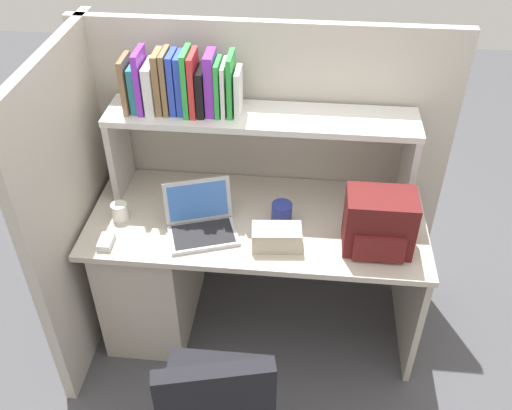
{
  "coord_description": "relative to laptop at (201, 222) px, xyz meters",
  "views": [
    {
      "loc": [
        0.2,
        -2.1,
        2.45
      ],
      "look_at": [
        0.0,
        -0.05,
        0.85
      ],
      "focal_mm": 40.16,
      "sensor_mm": 36.0,
      "label": 1
    }
  ],
  "objects": [
    {
      "name": "tissue_box",
      "position": [
        0.35,
        -0.07,
        -0.0
      ],
      "size": [
        0.23,
        0.14,
        0.1
      ],
      "primitive_type": "cube",
      "rotation": [
        0.0,
        0.0,
        0.09
      ],
      "color": "#BFB299",
      "rests_on": "desk"
    },
    {
      "name": "overhead_hutch",
      "position": [
        0.25,
        0.31,
        0.3
      ],
      "size": [
        1.44,
        0.28,
        0.45
      ],
      "color": "beige",
      "rests_on": "desk"
    },
    {
      "name": "desk",
      "position": [
        -0.14,
        0.11,
        -0.38
      ],
      "size": [
        1.6,
        0.7,
        0.73
      ],
      "color": "beige",
      "rests_on": "ground_plane"
    },
    {
      "name": "cubicle_partition_rear",
      "position": [
        0.25,
        0.49,
        -0.01
      ],
      "size": [
        1.84,
        0.05,
        1.55
      ],
      "primitive_type": "cube",
      "color": "#BCB5A8",
      "rests_on": "ground_plane"
    },
    {
      "name": "cubicle_partition_left",
      "position": [
        -0.6,
        0.06,
        -0.01
      ],
      "size": [
        0.05,
        1.06,
        1.55
      ],
      "primitive_type": "cube",
      "color": "#BCB5A8",
      "rests_on": "ground_plane"
    },
    {
      "name": "snack_canister",
      "position": [
        0.37,
        0.09,
        0.0
      ],
      "size": [
        0.1,
        0.1,
        0.11
      ],
      "primitive_type": "cylinder",
      "color": "navy",
      "rests_on": "desk"
    },
    {
      "name": "reference_books_on_shelf",
      "position": [
        -0.11,
        0.31,
        0.53
      ],
      "size": [
        0.53,
        0.18,
        0.3
      ],
      "color": "olive",
      "rests_on": "overhead_hutch"
    },
    {
      "name": "paper_cup",
      "position": [
        -0.4,
        0.05,
        -0.01
      ],
      "size": [
        0.08,
        0.08,
        0.09
      ],
      "primitive_type": "cylinder",
      "color": "white",
      "rests_on": "desk"
    },
    {
      "name": "ground_plane",
      "position": [
        0.25,
        0.11,
        -0.78
      ],
      "size": [
        8.0,
        8.0,
        0.0
      ],
      "primitive_type": "plane",
      "color": "#4C4C51"
    },
    {
      "name": "computer_mouse",
      "position": [
        -0.41,
        -0.14,
        -0.03
      ],
      "size": [
        0.06,
        0.11,
        0.03
      ],
      "primitive_type": "cube",
      "rotation": [
        0.0,
        0.0,
        0.04
      ],
      "color": "silver",
      "rests_on": "desk"
    },
    {
      "name": "backpack",
      "position": [
        0.8,
        -0.03,
        0.08
      ],
      "size": [
        0.3,
        0.23,
        0.28
      ],
      "color": "#591919",
      "rests_on": "desk"
    },
    {
      "name": "laptop",
      "position": [
        0.0,
        0.0,
        0.0
      ],
      "size": [
        0.38,
        0.35,
        0.22
      ],
      "color": "#B7BABF",
      "rests_on": "desk"
    }
  ]
}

